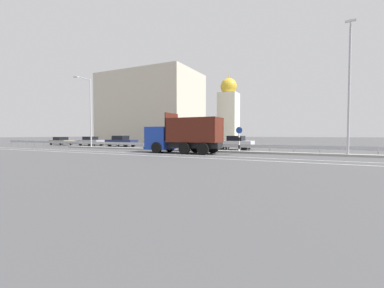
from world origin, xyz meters
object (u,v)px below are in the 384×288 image
at_px(parked_car_0, 61,141).
at_px(parked_car_2, 121,141).
at_px(street_lamp_1, 349,86).
at_px(parked_car_5, 235,143).
at_px(parked_car_4, 193,143).
at_px(parked_car_1, 91,141).
at_px(parked_car_3, 160,143).
at_px(church_tower, 229,112).
at_px(dump_truck, 175,139).
at_px(street_lamp_0, 90,109).
at_px(median_road_sign, 239,139).

relative_size(parked_car_0, parked_car_2, 0.97).
height_order(street_lamp_1, parked_car_5, street_lamp_1).
relative_size(street_lamp_1, parked_car_0, 2.24).
distance_m(parked_car_2, parked_car_4, 11.41).
xyz_separation_m(parked_car_1, parked_car_3, (12.73, 0.21, -0.07)).
height_order(street_lamp_1, church_tower, church_tower).
distance_m(dump_truck, parked_car_2, 15.17).
xyz_separation_m(parked_car_2, parked_car_3, (6.35, 0.50, -0.13)).
height_order(street_lamp_0, parked_car_1, street_lamp_0).
xyz_separation_m(street_lamp_0, parked_car_5, (18.00, 4.68, -4.20)).
bearing_deg(median_road_sign, parked_car_5, 110.98).
relative_size(street_lamp_1, parked_car_1, 2.47).
bearing_deg(dump_truck, parked_car_2, 60.44).
bearing_deg(street_lamp_0, street_lamp_1, -0.61).
xyz_separation_m(street_lamp_0, parked_car_4, (12.52, 4.73, -4.27)).
distance_m(parked_car_1, church_tower, 26.19).
bearing_deg(parked_car_3, street_lamp_1, -108.39).
distance_m(street_lamp_0, parked_car_3, 10.02).
xyz_separation_m(median_road_sign, street_lamp_0, (-19.78, -0.03, 3.72)).
distance_m(parked_car_0, parked_car_2, 12.80).
xyz_separation_m(street_lamp_1, parked_car_2, (-27.57, 4.90, -4.78)).
xyz_separation_m(median_road_sign, street_lamp_1, (8.90, -0.34, 4.28)).
bearing_deg(median_road_sign, parked_car_1, 169.06).
bearing_deg(median_road_sign, street_lamp_1, -2.20).
bearing_deg(parked_car_0, parked_car_1, 98.39).
distance_m(street_lamp_0, parked_car_1, 8.36).
distance_m(parked_car_0, parked_car_1, 6.43).
distance_m(street_lamp_0, parked_car_2, 6.33).
bearing_deg(street_lamp_0, median_road_sign, 0.10).
xyz_separation_m(dump_truck, parked_car_2, (-13.23, 7.39, -0.54)).
xyz_separation_m(dump_truck, parked_car_5, (3.65, 7.49, -0.53)).
relative_size(street_lamp_0, parked_car_3, 2.13).
height_order(parked_car_3, parked_car_5, parked_car_5).
bearing_deg(parked_car_2, parked_car_1, -94.15).
height_order(median_road_sign, parked_car_4, median_road_sign).
height_order(median_road_sign, church_tower, church_tower).
relative_size(parked_car_3, parked_car_5, 1.01).
bearing_deg(church_tower, parked_car_4, -84.18).
height_order(street_lamp_0, church_tower, church_tower).
height_order(median_road_sign, parked_car_0, median_road_sign).
xyz_separation_m(parked_car_5, church_tower, (-7.55, 20.40, 5.50)).
height_order(median_road_sign, parked_car_2, median_road_sign).
bearing_deg(parked_car_3, parked_car_4, -98.19).
xyz_separation_m(median_road_sign, parked_car_5, (-1.78, 4.65, -0.48)).
distance_m(parked_car_0, church_tower, 30.74).
bearing_deg(parked_car_3, parked_car_2, 90.37).
xyz_separation_m(median_road_sign, parked_car_2, (-18.67, 4.55, -0.49)).
bearing_deg(parked_car_1, church_tower, 140.91).
bearing_deg(parked_car_3, street_lamp_0, 120.17).
bearing_deg(median_road_sign, street_lamp_0, -179.90).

